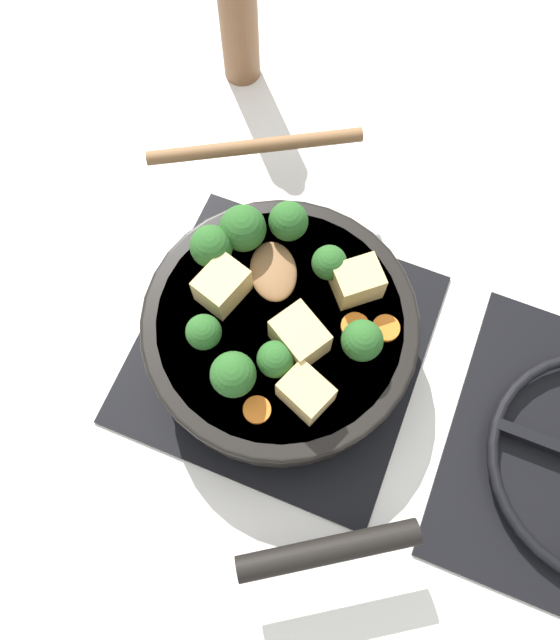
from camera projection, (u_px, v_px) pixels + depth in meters
ground_plane at (280, 348)px, 0.71m from camera, size 2.40×2.40×0.00m
front_burner_grate at (280, 344)px, 0.70m from camera, size 0.31×0.31×0.03m
skillet_pan at (280, 331)px, 0.65m from camera, size 0.38×0.34×0.06m
wooden_spoon at (262, 197)px, 0.67m from camera, size 0.24×0.22×0.02m
tofu_cube_center_large at (300, 337)px, 0.60m from camera, size 0.06×0.06×0.04m
tofu_cube_near_handle at (222, 286)px, 0.62m from camera, size 0.06×0.05×0.04m
tofu_cube_east_chunk at (357, 281)px, 0.62m from camera, size 0.06×0.06×0.04m
tofu_cube_west_chunk at (306, 393)px, 0.58m from camera, size 0.05×0.05×0.04m
broccoli_floret_near_spoon at (288, 221)px, 0.64m from camera, size 0.04×0.04×0.05m
broccoli_floret_center_top at (211, 247)px, 0.62m from camera, size 0.04×0.04×0.05m
broccoli_floret_east_rim at (275, 359)px, 0.58m from camera, size 0.04×0.04×0.04m
broccoli_floret_west_rim at (204, 332)px, 0.60m from camera, size 0.03×0.03×0.04m
broccoli_floret_north_edge at (362, 341)px, 0.59m from camera, size 0.04×0.04×0.05m
broccoli_floret_south_cluster at (329, 263)px, 0.62m from camera, size 0.04×0.04×0.04m
broccoli_floret_mid_floret at (233, 375)px, 0.58m from camera, size 0.04×0.04×0.05m
broccoli_floret_small_inner at (243, 228)px, 0.63m from camera, size 0.05×0.05×0.05m
carrot_slice_orange_thin at (355, 326)px, 0.62m from camera, size 0.03×0.03×0.01m
carrot_slice_near_center at (257, 410)px, 0.59m from camera, size 0.03×0.03×0.01m
carrot_slice_edge_slice at (386, 328)px, 0.62m from camera, size 0.03×0.03×0.01m
pepper_mill at (238, 12)px, 0.76m from camera, size 0.05×0.05×0.21m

